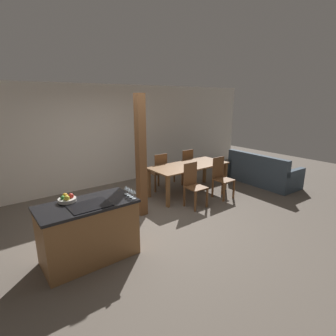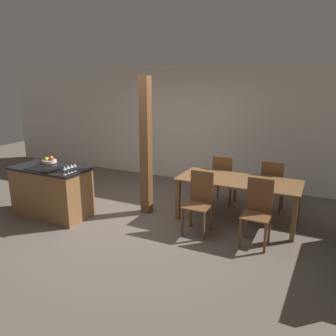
{
  "view_description": "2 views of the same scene",
  "coord_description": "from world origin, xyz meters",
  "px_view_note": "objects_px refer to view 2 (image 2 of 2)",
  "views": [
    {
      "loc": [
        -2.57,
        -3.93,
        2.35
      ],
      "look_at": [
        0.6,
        0.2,
        0.95
      ],
      "focal_mm": 28.0,
      "sensor_mm": 36.0,
      "label": 1
    },
    {
      "loc": [
        2.89,
        -4.52,
        2.35
      ],
      "look_at": [
        0.6,
        0.2,
        0.95
      ],
      "focal_mm": 35.0,
      "sensor_mm": 36.0,
      "label": 2
    }
  ],
  "objects_px": {
    "fruit_bowl": "(49,161)",
    "wine_glass_end": "(75,165)",
    "wine_glass_far": "(71,166)",
    "dining_chair_near_left": "(199,201)",
    "dining_chair_near_right": "(257,211)",
    "dining_chair_far_left": "(223,179)",
    "wine_glass_near": "(64,169)",
    "dining_table": "(238,185)",
    "kitchen_island": "(52,191)",
    "wine_glass_middle": "(68,167)",
    "dining_chair_far_right": "(272,186)",
    "timber_post": "(146,147)"
  },
  "relations": [
    {
      "from": "dining_chair_far_left",
      "to": "wine_glass_end",
      "type": "bearing_deg",
      "value": 44.0
    },
    {
      "from": "dining_chair_near_left",
      "to": "wine_glass_end",
      "type": "bearing_deg",
      "value": -163.72
    },
    {
      "from": "dining_chair_near_right",
      "to": "dining_chair_far_left",
      "type": "distance_m",
      "value": 1.61
    },
    {
      "from": "fruit_bowl",
      "to": "wine_glass_end",
      "type": "height_order",
      "value": "wine_glass_end"
    },
    {
      "from": "kitchen_island",
      "to": "dining_chair_near_right",
      "type": "distance_m",
      "value": 3.54
    },
    {
      "from": "wine_glass_near",
      "to": "dining_chair_far_right",
      "type": "bearing_deg",
      "value": 36.59
    },
    {
      "from": "dining_chair_near_right",
      "to": "timber_post",
      "type": "distance_m",
      "value": 2.19
    },
    {
      "from": "dining_chair_far_left",
      "to": "wine_glass_near",
      "type": "bearing_deg",
      "value": 47.34
    },
    {
      "from": "wine_glass_far",
      "to": "dining_chair_near_left",
      "type": "relative_size",
      "value": 0.15
    },
    {
      "from": "wine_glass_far",
      "to": "timber_post",
      "type": "height_order",
      "value": "timber_post"
    },
    {
      "from": "wine_glass_near",
      "to": "dining_table",
      "type": "relative_size",
      "value": 0.07
    },
    {
      "from": "dining_table",
      "to": "timber_post",
      "type": "xyz_separation_m",
      "value": [
        -1.59,
        -0.34,
        0.57
      ]
    },
    {
      "from": "fruit_bowl",
      "to": "dining_chair_far_right",
      "type": "relative_size",
      "value": 0.26
    },
    {
      "from": "dining_table",
      "to": "dining_chair_far_right",
      "type": "distance_m",
      "value": 0.82
    },
    {
      "from": "kitchen_island",
      "to": "dining_chair_far_left",
      "type": "bearing_deg",
      "value": 35.62
    },
    {
      "from": "wine_glass_middle",
      "to": "dining_chair_far_right",
      "type": "distance_m",
      "value": 3.58
    },
    {
      "from": "fruit_bowl",
      "to": "dining_chair_near_right",
      "type": "relative_size",
      "value": 0.26
    },
    {
      "from": "wine_glass_middle",
      "to": "dining_chair_near_left",
      "type": "height_order",
      "value": "wine_glass_middle"
    },
    {
      "from": "wine_glass_far",
      "to": "dining_chair_near_right",
      "type": "xyz_separation_m",
      "value": [
        2.88,
        0.65,
        -0.5
      ]
    },
    {
      "from": "wine_glass_middle",
      "to": "timber_post",
      "type": "xyz_separation_m",
      "value": [
        0.84,
        1.06,
        0.21
      ]
    },
    {
      "from": "kitchen_island",
      "to": "fruit_bowl",
      "type": "bearing_deg",
      "value": 135.43
    },
    {
      "from": "kitchen_island",
      "to": "dining_chair_far_right",
      "type": "relative_size",
      "value": 1.41
    },
    {
      "from": "wine_glass_near",
      "to": "dining_chair_near_right",
      "type": "xyz_separation_m",
      "value": [
        2.88,
        0.81,
        -0.5
      ]
    },
    {
      "from": "wine_glass_middle",
      "to": "dining_chair_far_right",
      "type": "xyz_separation_m",
      "value": [
        2.88,
        2.06,
        -0.5
      ]
    },
    {
      "from": "dining_table",
      "to": "timber_post",
      "type": "bearing_deg",
      "value": -167.96
    },
    {
      "from": "wine_glass_end",
      "to": "dining_chair_far_right",
      "type": "relative_size",
      "value": 0.15
    },
    {
      "from": "dining_chair_far_left",
      "to": "wine_glass_far",
      "type": "bearing_deg",
      "value": 45.16
    },
    {
      "from": "fruit_bowl",
      "to": "wine_glass_end",
      "type": "bearing_deg",
      "value": -17.15
    },
    {
      "from": "wine_glass_middle",
      "to": "dining_chair_near_right",
      "type": "xyz_separation_m",
      "value": [
        2.88,
        0.73,
        -0.5
      ]
    },
    {
      "from": "wine_glass_near",
      "to": "fruit_bowl",
      "type": "bearing_deg",
      "value": 149.21
    },
    {
      "from": "dining_chair_near_left",
      "to": "dining_chair_far_left",
      "type": "distance_m",
      "value": 1.33
    },
    {
      "from": "wine_glass_near",
      "to": "dining_table",
      "type": "height_order",
      "value": "wine_glass_near"
    },
    {
      "from": "kitchen_island",
      "to": "dining_chair_near_right",
      "type": "bearing_deg",
      "value": 8.54
    },
    {
      "from": "wine_glass_middle",
      "to": "timber_post",
      "type": "height_order",
      "value": "timber_post"
    },
    {
      "from": "dining_chair_far_left",
      "to": "fruit_bowl",
      "type": "bearing_deg",
      "value": 30.6
    },
    {
      "from": "dining_chair_near_left",
      "to": "dining_chair_far_left",
      "type": "xyz_separation_m",
      "value": [
        0.0,
        1.33,
        0.0
      ]
    },
    {
      "from": "dining_chair_near_left",
      "to": "wine_glass_near",
      "type": "bearing_deg",
      "value": -157.63
    },
    {
      "from": "wine_glass_far",
      "to": "dining_chair_near_left",
      "type": "bearing_deg",
      "value": 18.36
    },
    {
      "from": "kitchen_island",
      "to": "dining_table",
      "type": "relative_size",
      "value": 0.68
    },
    {
      "from": "kitchen_island",
      "to": "wine_glass_middle",
      "type": "xyz_separation_m",
      "value": [
        0.62,
        -0.21,
        0.56
      ]
    },
    {
      "from": "wine_glass_end",
      "to": "dining_table",
      "type": "bearing_deg",
      "value": 27.07
    },
    {
      "from": "fruit_bowl",
      "to": "wine_glass_far",
      "type": "xyz_separation_m",
      "value": [
        0.82,
        -0.33,
        0.06
      ]
    },
    {
      "from": "dining_chair_near_right",
      "to": "wine_glass_far",
      "type": "bearing_deg",
      "value": -167.2
    },
    {
      "from": "dining_chair_far_right",
      "to": "wine_glass_end",
      "type": "bearing_deg",
      "value": 33.45
    },
    {
      "from": "wine_glass_middle",
      "to": "wine_glass_end",
      "type": "xyz_separation_m",
      "value": [
        0.0,
        0.16,
        0.0
      ]
    },
    {
      "from": "timber_post",
      "to": "dining_chair_near_left",
      "type": "bearing_deg",
      "value": -15.95
    },
    {
      "from": "dining_table",
      "to": "wine_glass_near",
      "type": "bearing_deg",
      "value": -148.7
    },
    {
      "from": "kitchen_island",
      "to": "dining_chair_near_left",
      "type": "xyz_separation_m",
      "value": [
        2.59,
        0.53,
        0.06
      ]
    },
    {
      "from": "fruit_bowl",
      "to": "wine_glass_near",
      "type": "height_order",
      "value": "wine_glass_near"
    },
    {
      "from": "kitchen_island",
      "to": "fruit_bowl",
      "type": "relative_size",
      "value": 5.4
    }
  ]
}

